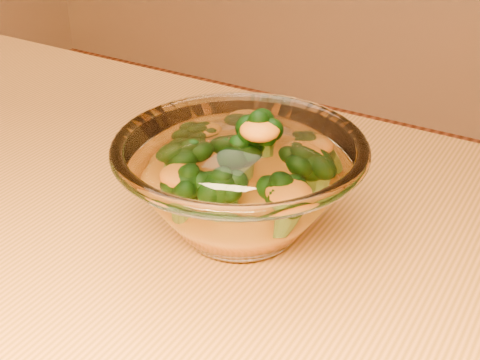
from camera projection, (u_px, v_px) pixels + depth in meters
name	position (u px, v px, depth m)	size (l,w,h in m)	color
glass_bowl	(240.00, 185.00, 0.54)	(0.20, 0.20, 0.09)	white
cheese_sauce	(240.00, 205.00, 0.55)	(0.12, 0.12, 0.03)	orange
broccoli_heap	(244.00, 167.00, 0.54)	(0.13, 0.14, 0.08)	black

